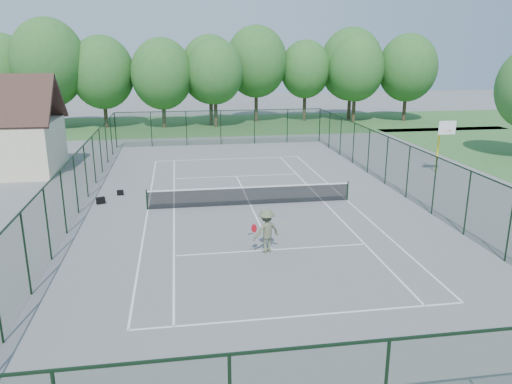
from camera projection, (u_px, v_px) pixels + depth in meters
The scene contains 10 objects.
ground at pixel (250, 205), 27.19m from camera, with size 140.00×140.00×0.00m, color slate.
grass_far at pixel (211, 125), 55.66m from camera, with size 80.00×16.00×0.01m, color #3F7435.
court_lines at pixel (250, 205), 27.19m from camera, with size 11.05×23.85×0.01m.
tennis_net at pixel (250, 195), 27.03m from camera, with size 11.08×0.08×1.10m.
fence_enclosure at pixel (250, 177), 26.76m from camera, with size 18.05×36.05×3.02m.
tree_line_far at pixel (210, 70), 54.00m from camera, with size 39.40×6.40×9.70m.
basketball_goal at pixel (443, 136), 33.28m from camera, with size 1.20×1.43×3.65m.
sports_bag_a at pixel (101, 201), 27.35m from camera, with size 0.45×0.27×0.36m, color black.
sports_bag_b at pixel (120, 193), 28.97m from camera, with size 0.37×0.23×0.29m, color black.
tennis_player at pixel (266, 231), 20.69m from camera, with size 1.79×1.09×1.85m.
Camera 1 is at (-3.72, -25.66, 8.21)m, focal length 35.00 mm.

